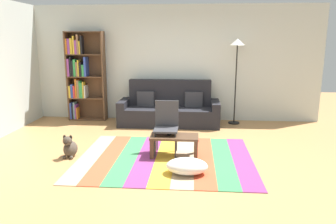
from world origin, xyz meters
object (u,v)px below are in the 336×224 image
object	(u,v)px
couch	(169,110)
coffee_table	(174,140)
bookshelf	(82,74)
dog	(70,148)
folding_chair	(166,123)
standing_lamp	(237,53)
pouf	(187,166)
tv_remote	(170,134)

from	to	relation	value
couch	coffee_table	size ratio (longest dim) A/B	2.84
bookshelf	coffee_table	xyz separation A→B (m)	(2.36, -2.39, -0.80)
bookshelf	dog	distance (m)	2.79
bookshelf	coffee_table	distance (m)	3.46
coffee_table	folding_chair	size ratio (longest dim) A/B	0.88
bookshelf	standing_lamp	xyz separation A→B (m)	(3.62, -0.10, 0.51)
bookshelf	pouf	size ratio (longest dim) A/B	3.47
pouf	folding_chair	size ratio (longest dim) A/B	0.67
bookshelf	tv_remote	bearing A→B (deg)	-45.38
pouf	standing_lamp	bearing A→B (deg)	71.23
bookshelf	tv_remote	world-z (taller)	bookshelf
couch	pouf	bearing A→B (deg)	-80.44
folding_chair	coffee_table	bearing A→B (deg)	-36.43
couch	standing_lamp	bearing A→B (deg)	6.87
couch	standing_lamp	distance (m)	1.97
bookshelf	coffee_table	bearing A→B (deg)	-45.31
dog	standing_lamp	bearing A→B (deg)	39.41
standing_lamp	tv_remote	world-z (taller)	standing_lamp
coffee_table	pouf	size ratio (longest dim) A/B	1.32
dog	standing_lamp	xyz separation A→B (m)	(2.98, 2.45, 1.45)
couch	bookshelf	size ratio (longest dim) A/B	1.08
tv_remote	folding_chair	size ratio (longest dim) A/B	0.17
bookshelf	pouf	xyz separation A→B (m)	(2.59, -3.11, -0.97)
standing_lamp	folding_chair	distance (m)	2.76
pouf	standing_lamp	distance (m)	3.51
folding_chair	bookshelf	bearing A→B (deg)	147.96
coffee_table	tv_remote	distance (m)	0.12
dog	tv_remote	world-z (taller)	dog
couch	standing_lamp	size ratio (longest dim) A/B	1.17
pouf	coffee_table	bearing A→B (deg)	107.66
coffee_table	couch	bearing A→B (deg)	96.69
couch	bookshelf	xyz separation A→B (m)	(-2.12, 0.28, 0.76)
couch	standing_lamp	xyz separation A→B (m)	(1.50, 0.18, 1.27)
bookshelf	tv_remote	xyz separation A→B (m)	(2.29, -2.32, -0.73)
bookshelf	tv_remote	distance (m)	3.35
dog	folding_chair	size ratio (longest dim) A/B	0.44
bookshelf	dog	size ratio (longest dim) A/B	5.28
standing_lamp	folding_chair	world-z (taller)	standing_lamp
couch	coffee_table	world-z (taller)	couch
pouf	tv_remote	size ratio (longest dim) A/B	4.03
pouf	tv_remote	world-z (taller)	tv_remote
couch	pouf	world-z (taller)	couch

